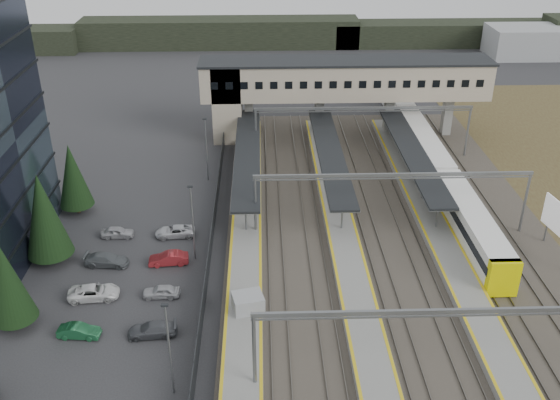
{
  "coord_description": "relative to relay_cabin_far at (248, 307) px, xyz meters",
  "views": [
    {
      "loc": [
        -1.25,
        -42.25,
        33.99
      ],
      "look_at": [
        0.55,
        14.62,
        4.0
      ],
      "focal_mm": 40.0,
      "sensor_mm": 36.0,
      "label": 1
    }
  ],
  "objects": [
    {
      "name": "ground",
      "position": [
        2.62,
        -0.58,
        -1.16
      ],
      "size": [
        220.0,
        220.0,
        0.0
      ],
      "primitive_type": "plane",
      "color": "#2B2B2D",
      "rests_on": "ground"
    },
    {
      "name": "car_park",
      "position": [
        -11.25,
        -6.87,
        -0.56
      ],
      "size": [
        10.56,
        44.61,
        1.29
      ],
      "color": "#B2B1B7",
      "rests_on": "ground"
    },
    {
      "name": "lampposts",
      "position": [
        -5.38,
        0.67,
        3.17
      ],
      "size": [
        0.5,
        53.25,
        8.07
      ],
      "color": "slate",
      "rests_on": "ground"
    },
    {
      "name": "fence",
      "position": [
        -3.88,
        4.42,
        -0.16
      ],
      "size": [
        0.08,
        90.0,
        2.0
      ],
      "color": "#26282B",
      "rests_on": "ground"
    },
    {
      "name": "relay_cabin_far",
      "position": [
        0.0,
        0.0,
        0.0
      ],
      "size": [
        2.96,
        2.64,
        2.33
      ],
      "color": "#979A9C",
      "rests_on": "ground"
    },
    {
      "name": "rail_corridor",
      "position": [
        11.96,
        4.42,
        -0.88
      ],
      "size": [
        34.0,
        90.0,
        0.92
      ],
      "color": "#352F28",
      "rests_on": "ground"
    },
    {
      "name": "canopies",
      "position": [
        9.62,
        26.42,
        2.76
      ],
      "size": [
        23.1,
        30.0,
        3.28
      ],
      "color": "black",
      "rests_on": "ground"
    },
    {
      "name": "footbridge",
      "position": [
        10.32,
        41.42,
        6.77
      ],
      "size": [
        40.4,
        6.4,
        11.2
      ],
      "color": "#B7A693",
      "rests_on": "ground"
    },
    {
      "name": "gantries",
      "position": [
        14.62,
        2.42,
        4.83
      ],
      "size": [
        28.4,
        62.28,
        7.17
      ],
      "color": "slate",
      "rests_on": "ground"
    },
    {
      "name": "train",
      "position": [
        22.62,
        31.05,
        0.85
      ],
      "size": [
        2.82,
        58.87,
        3.55
      ],
      "color": "white",
      "rests_on": "ground"
    },
    {
      "name": "treeline_far",
      "position": [
        26.43,
        91.7,
        1.78
      ],
      "size": [
        170.0,
        19.0,
        7.0
      ],
      "color": "black",
      "rests_on": "ground"
    }
  ]
}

